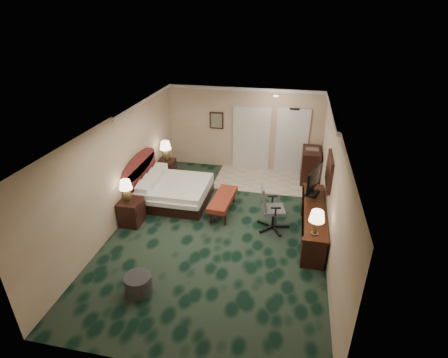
% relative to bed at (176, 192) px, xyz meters
% --- Properties ---
extents(floor, '(5.00, 7.50, 0.00)m').
position_rel_bed_xyz_m(floor, '(1.50, -1.11, -0.29)').
color(floor, black).
rests_on(floor, ground).
extents(ceiling, '(5.00, 7.50, 0.00)m').
position_rel_bed_xyz_m(ceiling, '(1.50, -1.11, 2.41)').
color(ceiling, silver).
rests_on(ceiling, wall_back).
extents(wall_back, '(5.00, 0.00, 2.70)m').
position_rel_bed_xyz_m(wall_back, '(1.50, 2.64, 1.06)').
color(wall_back, tan).
rests_on(wall_back, ground).
extents(wall_front, '(5.00, 0.00, 2.70)m').
position_rel_bed_xyz_m(wall_front, '(1.50, -4.86, 1.06)').
color(wall_front, tan).
rests_on(wall_front, ground).
extents(wall_left, '(0.00, 7.50, 2.70)m').
position_rel_bed_xyz_m(wall_left, '(-1.00, -1.11, 1.06)').
color(wall_left, tan).
rests_on(wall_left, ground).
extents(wall_right, '(0.00, 7.50, 2.70)m').
position_rel_bed_xyz_m(wall_right, '(4.00, -1.11, 1.06)').
color(wall_right, tan).
rests_on(wall_right, ground).
extents(crown_molding, '(5.00, 7.50, 0.10)m').
position_rel_bed_xyz_m(crown_molding, '(1.50, -1.11, 2.36)').
color(crown_molding, silver).
rests_on(crown_molding, wall_back).
extents(tile_patch, '(3.20, 1.70, 0.01)m').
position_rel_bed_xyz_m(tile_patch, '(2.40, 1.79, -0.28)').
color(tile_patch, beige).
rests_on(tile_patch, ground).
extents(headboard, '(0.12, 2.00, 1.40)m').
position_rel_bed_xyz_m(headboard, '(-0.94, -0.11, 0.41)').
color(headboard, '#521A13').
rests_on(headboard, ground).
extents(entry_door, '(1.02, 0.06, 2.18)m').
position_rel_bed_xyz_m(entry_door, '(3.05, 2.61, 0.76)').
color(entry_door, silver).
rests_on(entry_door, ground).
extents(closet_doors, '(1.20, 0.06, 2.10)m').
position_rel_bed_xyz_m(closet_doors, '(1.75, 2.60, 0.76)').
color(closet_doors, silver).
rests_on(closet_doors, ground).
extents(wall_art, '(0.45, 0.06, 0.55)m').
position_rel_bed_xyz_m(wall_art, '(0.60, 2.60, 1.31)').
color(wall_art, '#516258').
rests_on(wall_art, wall_back).
extents(wall_mirror, '(0.05, 0.95, 0.75)m').
position_rel_bed_xyz_m(wall_mirror, '(3.96, -0.51, 1.26)').
color(wall_mirror, white).
rests_on(wall_mirror, wall_right).
extents(bed, '(1.81, 1.68, 0.57)m').
position_rel_bed_xyz_m(bed, '(0.00, 0.00, 0.00)').
color(bed, white).
rests_on(bed, ground).
extents(nightstand_near, '(0.51, 0.59, 0.64)m').
position_rel_bed_xyz_m(nightstand_near, '(-0.73, -1.26, 0.03)').
color(nightstand_near, black).
rests_on(nightstand_near, ground).
extents(nightstand_far, '(0.50, 0.57, 0.62)m').
position_rel_bed_xyz_m(nightstand_far, '(-0.74, 1.29, 0.02)').
color(nightstand_far, black).
rests_on(nightstand_far, ground).
extents(lamp_near, '(0.38, 0.38, 0.60)m').
position_rel_bed_xyz_m(lamp_near, '(-0.75, -1.32, 0.65)').
color(lamp_near, '#312413').
rests_on(lamp_near, nightstand_near).
extents(lamp_far, '(0.38, 0.38, 0.65)m').
position_rel_bed_xyz_m(lamp_far, '(-0.70, 1.26, 0.66)').
color(lamp_far, '#312413').
rests_on(lamp_far, nightstand_far).
extents(bed_bench, '(0.57, 1.40, 0.46)m').
position_rel_bed_xyz_m(bed_bench, '(1.41, -0.30, -0.05)').
color(bed_bench, maroon).
rests_on(bed_bench, ground).
extents(ottoman, '(0.66, 0.66, 0.37)m').
position_rel_bed_xyz_m(ottoman, '(0.42, -3.44, -0.10)').
color(ottoman, '#27272E').
rests_on(ottoman, ground).
extents(desk, '(0.55, 2.56, 0.74)m').
position_rel_bed_xyz_m(desk, '(3.70, -0.88, 0.08)').
color(desk, black).
rests_on(desk, ground).
extents(tv, '(0.36, 0.86, 0.69)m').
position_rel_bed_xyz_m(tv, '(3.66, -0.18, 0.79)').
color(tv, black).
rests_on(tv, desk).
extents(desk_lamp, '(0.37, 0.37, 0.56)m').
position_rel_bed_xyz_m(desk_lamp, '(3.68, -1.89, 0.73)').
color(desk_lamp, '#312413').
rests_on(desk_lamp, desk).
extents(desk_chair, '(0.80, 0.76, 1.16)m').
position_rel_bed_xyz_m(desk_chair, '(2.77, -0.76, 0.29)').
color(desk_chair, '#5B5B5B').
rests_on(desk_chair, ground).
extents(minibar, '(0.54, 0.98, 1.03)m').
position_rel_bed_xyz_m(minibar, '(3.67, 2.09, 0.23)').
color(minibar, black).
rests_on(minibar, ground).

